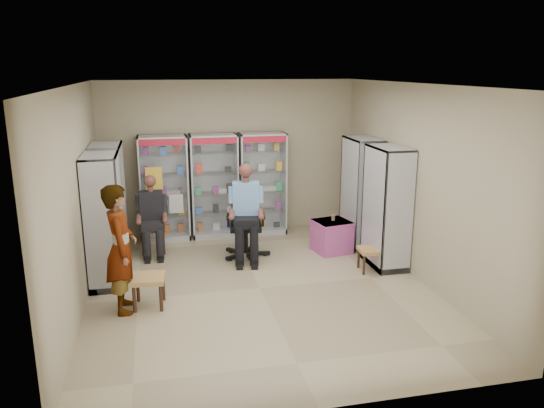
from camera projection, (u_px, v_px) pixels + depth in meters
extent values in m
plane|color=tan|center=(260.00, 288.00, 8.00)|extent=(6.00, 6.00, 0.00)
cube|color=tan|center=(230.00, 157.00, 10.45)|extent=(5.00, 0.02, 3.00)
cube|color=tan|center=(323.00, 265.00, 4.78)|extent=(5.00, 0.02, 3.00)
cube|color=tan|center=(76.00, 201.00, 7.09)|extent=(0.02, 6.00, 3.00)
cube|color=tan|center=(418.00, 183.00, 8.14)|extent=(0.02, 6.00, 3.00)
cube|color=silver|center=(258.00, 85.00, 7.24)|extent=(5.00, 6.00, 0.02)
cube|color=#ACAFB3|center=(164.00, 188.00, 10.05)|extent=(0.90, 0.50, 2.00)
cube|color=silver|center=(214.00, 186.00, 10.25)|extent=(0.90, 0.50, 2.00)
cube|color=#A7AAAF|center=(262.00, 184.00, 10.45)|extent=(0.90, 0.50, 2.00)
cube|color=#B1B2B8|center=(361.00, 192.00, 9.72)|extent=(0.90, 0.50, 2.00)
cube|color=#B1B3B9|center=(387.00, 207.00, 8.69)|extent=(0.90, 0.50, 2.00)
cube|color=silver|center=(110.00, 203.00, 8.98)|extent=(0.90, 0.50, 2.00)
cube|color=silver|center=(105.00, 221.00, 7.94)|extent=(0.90, 0.50, 2.00)
cube|color=black|center=(153.00, 227.00, 9.44)|extent=(0.42, 0.42, 0.94)
cube|color=black|center=(246.00, 223.00, 9.19)|extent=(0.77, 0.77, 1.23)
cube|color=#A34178|center=(332.00, 236.00, 9.51)|extent=(0.69, 0.68, 0.57)
cylinder|color=#512407|center=(333.00, 218.00, 9.48)|extent=(0.07, 0.07, 0.10)
cube|color=#A48445|center=(370.00, 260.00, 8.63)|extent=(0.42, 0.42, 0.38)
cube|color=#9F7143|center=(149.00, 291.00, 7.34)|extent=(0.49, 0.49, 0.44)
imported|color=gray|center=(121.00, 249.00, 7.06)|extent=(0.44, 0.66, 1.77)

